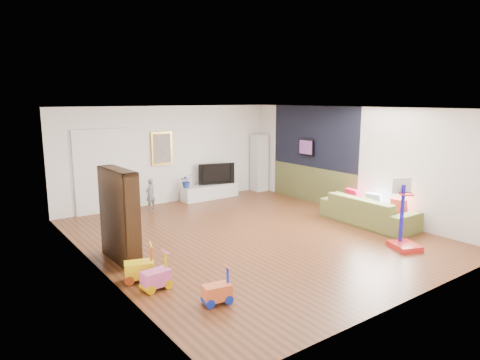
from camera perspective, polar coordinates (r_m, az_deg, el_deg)
floor at (r=9.28m, az=1.46°, el=-7.37°), size 6.50×7.50×0.00m
ceiling at (r=8.82m, az=1.55°, el=9.54°), size 6.50×7.50×0.00m
wall_back at (r=12.11m, az=-9.36°, el=3.33°), size 6.50×0.00×2.70m
wall_front at (r=6.46m, az=22.21°, el=-3.83°), size 6.50×0.00×2.70m
wall_left at (r=7.47m, az=-18.72°, el=-1.69°), size 0.00×7.50×2.70m
wall_right at (r=11.20m, az=14.84°, el=2.52°), size 0.00×7.50×2.70m
navy_accent at (r=12.06m, az=9.75°, el=5.68°), size 0.01×3.20×1.70m
olive_wainscot at (r=12.26m, az=9.55°, el=-0.62°), size 0.01×3.20×1.00m
doorway at (r=11.40m, az=-17.77°, el=0.98°), size 1.45×0.06×2.10m
painting_back at (r=11.94m, az=-10.38°, el=4.16°), size 0.62×0.06×0.92m
artwork_right at (r=12.19m, az=8.81°, el=4.34°), size 0.04×0.56×0.46m
media_console at (r=12.59m, az=-4.04°, el=-1.56°), size 1.78×0.49×0.41m
tall_cabinet at (r=13.55m, az=2.57°, el=2.32°), size 0.42×0.42×1.80m
bookshelf at (r=7.95m, az=-15.78°, el=-4.57°), size 0.34×1.16×1.68m
sofa at (r=10.42m, az=16.74°, el=-3.89°), size 0.95×2.30×0.67m
basketball_hoop at (r=8.89m, az=21.37°, el=-4.29°), size 0.66×0.71×1.39m
ride_on_yellow at (r=7.14m, az=-13.33°, el=-10.74°), size 0.53×0.42×0.61m
ride_on_orange at (r=6.28m, az=-3.11°, el=-13.94°), size 0.44×0.31×0.53m
ride_on_pink at (r=6.81m, az=-11.18°, el=-11.92°), size 0.45×0.30×0.57m
child at (r=11.52m, az=-11.86°, el=-1.86°), size 0.36×0.30×0.83m
tv at (r=12.65m, az=-3.27°, el=0.90°), size 1.08×0.44×0.62m
vase_plant at (r=12.16m, az=-7.15°, el=-0.11°), size 0.43×0.40×0.40m
pillow_left at (r=10.22m, az=20.44°, el=-3.30°), size 0.13×0.36×0.36m
pillow_center at (r=10.57m, az=17.43°, el=-2.65°), size 0.14×0.38×0.37m
pillow_right at (r=10.93m, az=14.80°, el=-2.08°), size 0.13×0.37×0.37m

